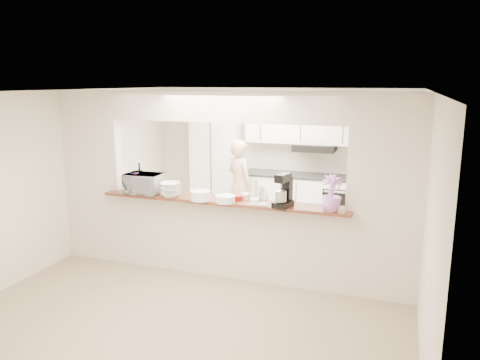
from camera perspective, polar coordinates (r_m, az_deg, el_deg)
The scene contains 19 objects.
floor at distance 6.59m, azimuth -1.93°, elevation -11.48°, with size 6.00×6.00×0.00m, color tan.
tile_overlay at distance 7.95m, azimuth 2.17°, elevation -7.26°, with size 5.00×2.90×0.01m, color beige.
partition at distance 6.15m, azimuth -2.03°, elevation 1.29°, with size 5.00×0.15×2.50m.
bar_counter at distance 6.38m, azimuth -1.99°, elevation -6.75°, with size 3.40×0.38×1.09m.
kitchen_cabinets at distance 8.84m, azimuth 3.33°, elevation 1.20°, with size 3.15×0.62×2.25m.
refrigerator at distance 8.46m, azimuth 17.88°, elevation -0.71°, with size 0.75×0.70×1.70m, color #B0B1B5.
flower_left at distance 6.65m, azimuth -12.98°, elevation -0.23°, with size 0.29×0.25×0.32m, color #C869A8.
wine_bottle_a at distance 6.64m, azimuth -12.75°, elevation -0.56°, with size 0.06×0.06×0.32m.
wine_bottle_b at distance 6.84m, azimuth -12.12°, elevation 0.07°, with size 0.08×0.08×0.39m.
toaster_oven at distance 6.62m, azimuth -11.65°, elevation -0.42°, with size 0.50×0.34×0.28m, color #ADADB2.
serving_bowls at distance 6.35m, azimuth -8.47°, elevation -1.21°, with size 0.27×0.27×0.20m, color silver.
plate_stack_a at distance 6.14m, azimuth -4.83°, elevation -1.90°, with size 0.27×0.27×0.12m.
plate_stack_b at distance 6.02m, azimuth -1.78°, elevation -2.33°, with size 0.26×0.26×0.09m.
red_bowl at distance 6.13m, azimuth -0.37°, elevation -2.18°, with size 0.14×0.14×0.06m, color maroon.
tan_bowl at distance 6.20m, azimuth 0.75°, elevation -1.98°, with size 0.15×0.15×0.07m, color tan.
utensil_caddy at distance 5.90m, azimuth 2.23°, elevation -2.11°, with size 0.26×0.18×0.23m.
stand_mixer at distance 5.81m, azimuth 5.35°, elevation -1.44°, with size 0.24×0.32×0.42m.
flower_right at distance 5.68m, azimuth 11.08°, elevation -1.62°, with size 0.24×0.24×0.44m, color #BD66B7.
person at distance 8.30m, azimuth -0.05°, elevation -0.64°, with size 0.59×0.39×1.62m, color tan.
Camera 1 is at (2.22, -5.62, 2.62)m, focal length 35.00 mm.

